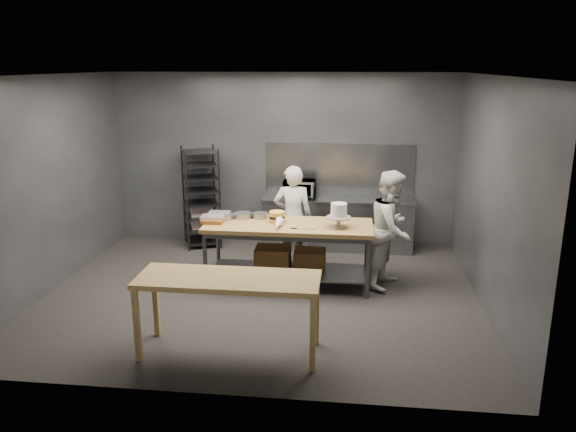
% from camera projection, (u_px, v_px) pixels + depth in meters
% --- Properties ---
extents(ground, '(6.00, 6.00, 0.00)m').
position_uv_depth(ground, '(261.00, 294.00, 7.91)').
color(ground, black).
rests_on(ground, ground).
extents(back_wall, '(6.00, 0.04, 3.00)m').
position_uv_depth(back_wall, '(283.00, 159.00, 9.91)').
color(back_wall, '#4C4F54').
rests_on(back_wall, ground).
extents(work_table, '(2.40, 0.90, 0.92)m').
position_uv_depth(work_table, '(288.00, 247.00, 8.14)').
color(work_table, olive).
rests_on(work_table, ground).
extents(near_counter, '(2.00, 0.70, 0.90)m').
position_uv_depth(near_counter, '(228.00, 285.00, 6.12)').
color(near_counter, '#A07F42').
rests_on(near_counter, ground).
extents(back_counter, '(2.60, 0.60, 0.90)m').
position_uv_depth(back_counter, '(338.00, 223.00, 9.76)').
color(back_counter, slate).
rests_on(back_counter, ground).
extents(splashback_panel, '(2.60, 0.02, 0.90)m').
position_uv_depth(splashback_panel, '(339.00, 169.00, 9.82)').
color(splashback_panel, slate).
rests_on(splashback_panel, back_counter).
extents(speed_rack, '(0.80, 0.83, 1.75)m').
position_uv_depth(speed_rack, '(201.00, 198.00, 9.85)').
color(speed_rack, black).
rests_on(speed_rack, ground).
extents(chef_behind, '(0.63, 0.44, 1.64)m').
position_uv_depth(chef_behind, '(293.00, 217.00, 8.75)').
color(chef_behind, silver).
rests_on(chef_behind, ground).
extents(chef_right, '(0.91, 1.01, 1.70)m').
position_uv_depth(chef_right, '(392.00, 229.00, 8.02)').
color(chef_right, silver).
rests_on(chef_right, ground).
extents(microwave, '(0.54, 0.37, 0.30)m').
position_uv_depth(microwave, '(299.00, 189.00, 9.68)').
color(microwave, black).
rests_on(microwave, back_counter).
extents(frosted_cake_stand, '(0.34, 0.34, 0.35)m').
position_uv_depth(frosted_cake_stand, '(339.00, 213.00, 7.80)').
color(frosted_cake_stand, '#AAA288').
rests_on(frosted_cake_stand, work_table).
extents(layer_cake, '(0.23, 0.23, 0.16)m').
position_uv_depth(layer_cake, '(277.00, 217.00, 8.10)').
color(layer_cake, gold).
rests_on(layer_cake, work_table).
extents(cake_pans, '(0.78, 0.38, 0.07)m').
position_uv_depth(cake_pans, '(241.00, 216.00, 8.31)').
color(cake_pans, gray).
rests_on(cake_pans, work_table).
extents(piping_bag, '(0.13, 0.38, 0.12)m').
position_uv_depth(piping_bag, '(278.00, 225.00, 7.79)').
color(piping_bag, white).
rests_on(piping_bag, work_table).
extents(offset_spatula, '(0.36, 0.02, 0.02)m').
position_uv_depth(offset_spatula, '(300.00, 229.00, 7.79)').
color(offset_spatula, slate).
rests_on(offset_spatula, work_table).
extents(pastry_clamshells, '(0.36, 0.43, 0.11)m').
position_uv_depth(pastry_clamshells, '(216.00, 217.00, 8.16)').
color(pastry_clamshells, '#A65B21').
rests_on(pastry_clamshells, work_table).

